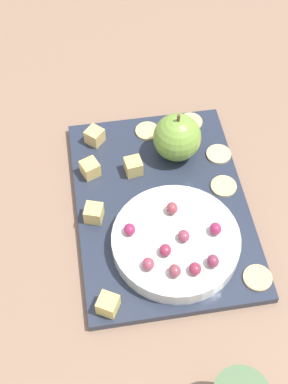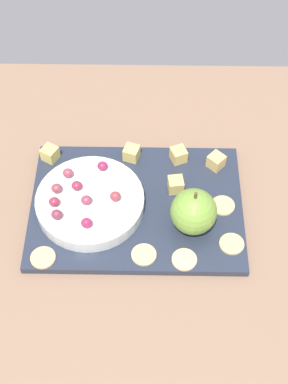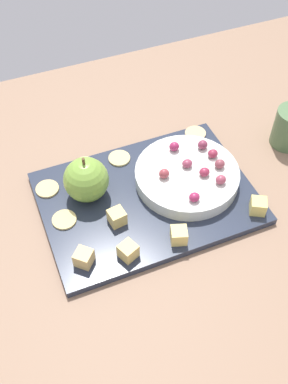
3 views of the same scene
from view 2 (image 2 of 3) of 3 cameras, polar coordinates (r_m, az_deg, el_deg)
name	(u,v)px [view 2 (image 2 of 3)]	position (r cm, az deg, el deg)	size (l,w,h in cm)	color
table	(148,232)	(98.15, 0.42, -4.08)	(127.99, 82.17, 4.42)	#8B6B53
platter	(136,206)	(97.66, -0.82, -1.47)	(36.53, 26.09, 1.37)	#272E3F
serving_dish	(89,202)	(96.23, -5.55, -1.04)	(18.48, 18.48, 2.51)	silver
apple_whole	(193,212)	(91.82, 4.98, -1.99)	(7.74, 7.74, 7.74)	#77A43C
apple_stem	(195,195)	(88.20, 5.19, -0.34)	(0.50, 0.50, 1.20)	brown
cheese_cube_0	(178,155)	(102.49, 3.46, 3.79)	(2.58, 2.58, 2.58)	#EECB6A
cheese_cube_1	(131,153)	(102.60, -1.33, 3.97)	(2.58, 2.58, 2.58)	#EDD06E
cheese_cube_2	(49,154)	(103.93, -9.56, 3.86)	(2.58, 2.58, 2.58)	#E9D469
cheese_cube_3	(215,161)	(102.13, 7.26, 3.11)	(2.58, 2.58, 2.58)	#ECC36E
cheese_cube_4	(175,185)	(98.15, 3.17, 0.75)	(2.58, 2.58, 2.58)	#E5C66B
cracker_0	(143,255)	(91.38, -0.08, -6.38)	(4.08, 4.08, 0.40)	#D2BF7F
cracker_1	(231,244)	(93.52, 8.81, -5.22)	(4.08, 4.08, 0.40)	#DABE7B
cracker_2	(184,260)	(91.15, 4.03, -6.85)	(4.08, 4.08, 0.40)	#DABA88
cracker_3	(222,206)	(97.60, 7.93, -1.37)	(4.08, 4.08, 0.40)	#DCC47B
cracker_4	(42,258)	(92.57, -10.27, -6.57)	(4.08, 4.08, 0.40)	#E0B57B
grape_0	(56,188)	(96.11, -8.91, 0.37)	(1.84, 1.66, 1.63)	#893F4A
grape_1	(86,223)	(91.33, -5.91, -3.14)	(1.84, 1.66, 1.69)	#9A2751
grape_2	(56,215)	(92.86, -8.90, -2.27)	(1.84, 1.66, 1.74)	#82334B
grape_3	(86,200)	(94.09, -5.92, -0.81)	(1.84, 1.66, 1.48)	#933B53
grape_4	(54,202)	(94.55, -9.15, -0.98)	(1.84, 1.66, 1.53)	#932B43
grape_5	(115,196)	(94.03, -2.99, -0.43)	(1.84, 1.66, 1.72)	#983B43
grape_6	(102,166)	(98.34, -4.29, 2.66)	(1.84, 1.66, 1.52)	#9A2650
grape_7	(76,186)	(96.06, -6.89, 0.65)	(1.84, 1.66, 1.53)	#942A44
grape_8	(67,173)	(97.90, -7.78, 1.93)	(1.84, 1.66, 1.62)	#9B3F52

